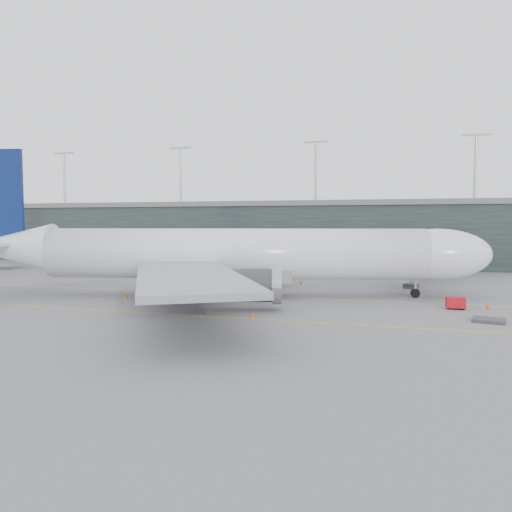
# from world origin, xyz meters

# --- Properties ---
(ground) EXTENTS (320.00, 320.00, 0.00)m
(ground) POSITION_xyz_m (0.00, 0.00, 0.00)
(ground) COLOR slate
(ground) RESTS_ON ground
(taxiline_a) EXTENTS (160.00, 0.25, 0.02)m
(taxiline_a) POSITION_xyz_m (0.00, -4.00, 0.01)
(taxiline_a) COLOR gold
(taxiline_a) RESTS_ON ground
(taxiline_b) EXTENTS (160.00, 0.25, 0.02)m
(taxiline_b) POSITION_xyz_m (0.00, -20.00, 0.01)
(taxiline_b) COLOR gold
(taxiline_b) RESTS_ON ground
(taxiline_lead_main) EXTENTS (0.25, 60.00, 0.02)m
(taxiline_lead_main) POSITION_xyz_m (5.00, 20.00, 0.01)
(taxiline_lead_main) COLOR gold
(taxiline_lead_main) RESTS_ON ground
(terminal) EXTENTS (240.00, 36.00, 29.00)m
(terminal) POSITION_xyz_m (-0.00, 58.00, 7.62)
(terminal) COLOR black
(terminal) RESTS_ON ground
(main_aircraft) EXTENTS (72.91, 67.36, 20.62)m
(main_aircraft) POSITION_xyz_m (2.03, -5.16, 5.79)
(main_aircraft) COLOR white
(main_aircraft) RESTS_ON ground
(jet_bridge) EXTENTS (16.21, 44.44, 6.93)m
(jet_bridge) POSITION_xyz_m (28.72, 24.16, 5.19)
(jet_bridge) COLOR #2D2D32
(jet_bridge) RESTS_ON ground
(gse_cart) EXTENTS (2.22, 1.51, 1.45)m
(gse_cart) POSITION_xyz_m (31.04, -7.58, 0.81)
(gse_cart) COLOR #B10C14
(gse_cart) RESTS_ON ground
(baggage_dolly) EXTENTS (3.63, 3.16, 0.32)m
(baggage_dolly) POSITION_xyz_m (33.61, -14.60, 0.19)
(baggage_dolly) COLOR #37373C
(baggage_dolly) RESTS_ON ground
(uld_a) EXTENTS (2.10, 1.85, 1.62)m
(uld_a) POSITION_xyz_m (-5.59, 8.87, 0.85)
(uld_a) COLOR #37383C
(uld_a) RESTS_ON ground
(uld_b) EXTENTS (2.16, 1.97, 1.60)m
(uld_b) POSITION_xyz_m (-4.01, 10.83, 0.84)
(uld_b) COLOR #37383C
(uld_b) RESTS_ON ground
(uld_c) EXTENTS (2.64, 2.31, 2.05)m
(uld_c) POSITION_xyz_m (-0.51, 11.56, 1.08)
(uld_c) COLOR #37383C
(uld_c) RESTS_ON ground
(cone_nose) EXTENTS (0.50, 0.50, 0.80)m
(cone_nose) POSITION_xyz_m (34.74, -6.73, 0.40)
(cone_nose) COLOR #CB4E0B
(cone_nose) RESTS_ON ground
(cone_wing_stbd) EXTENTS (0.44, 0.44, 0.70)m
(cone_wing_stbd) POSITION_xyz_m (9.35, -19.77, 0.35)
(cone_wing_stbd) COLOR #E14C0C
(cone_wing_stbd) RESTS_ON ground
(cone_wing_port) EXTENTS (0.47, 0.47, 0.74)m
(cone_wing_port) POSITION_xyz_m (8.86, 10.27, 0.37)
(cone_wing_port) COLOR #F6540D
(cone_wing_port) RESTS_ON ground
(cone_tail) EXTENTS (0.49, 0.49, 0.79)m
(cone_tail) POSITION_xyz_m (-10.92, -11.25, 0.39)
(cone_tail) COLOR orange
(cone_tail) RESTS_ON ground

